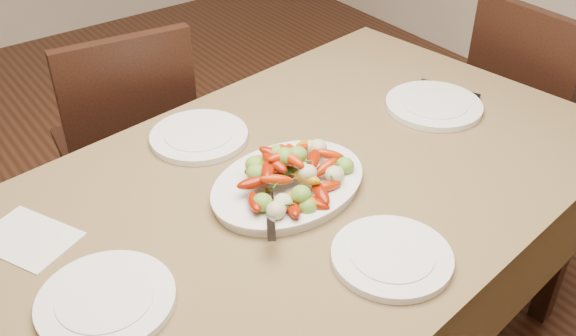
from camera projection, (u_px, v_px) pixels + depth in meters
The scene contains 12 objects.
dining_table at pixel (288, 296), 1.80m from camera, with size 1.84×1.04×0.76m, color brown.
chair_far at pixel (124, 144), 2.27m from camera, with size 0.42×0.42×0.95m, color black, non-canonical shape.
chair_right at pixel (539, 118), 2.42m from camera, with size 0.42×0.42×0.95m, color black, non-canonical shape.
serving_platter at pixel (288, 186), 1.57m from camera, with size 0.41×0.30×0.02m, color white.
roasted_vegetables at pixel (288, 167), 1.54m from camera, with size 0.33×0.23×0.09m, color #7D1302, non-canonical shape.
serving_spoon at pixel (280, 192), 1.49m from camera, with size 0.28×0.06×0.03m, color #9EA0A8, non-canonical shape.
plate_left at pixel (106, 301), 1.27m from camera, with size 0.27×0.27×0.02m, color white.
plate_right at pixel (434, 106), 1.90m from camera, with size 0.28×0.28×0.02m, color white.
plate_far at pixel (199, 137), 1.76m from camera, with size 0.27×0.27×0.02m, color white.
plate_near at pixel (392, 257), 1.37m from camera, with size 0.26×0.26×0.02m, color white.
menu_card at pixel (28, 238), 1.43m from camera, with size 0.15×0.21×0.00m, color silver.
table_knife at pixel (453, 90), 1.99m from camera, with size 0.02×0.20×0.01m, color #9EA0A8, non-canonical shape.
Camera 1 is at (-0.54, -1.10, 1.71)m, focal length 40.00 mm.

